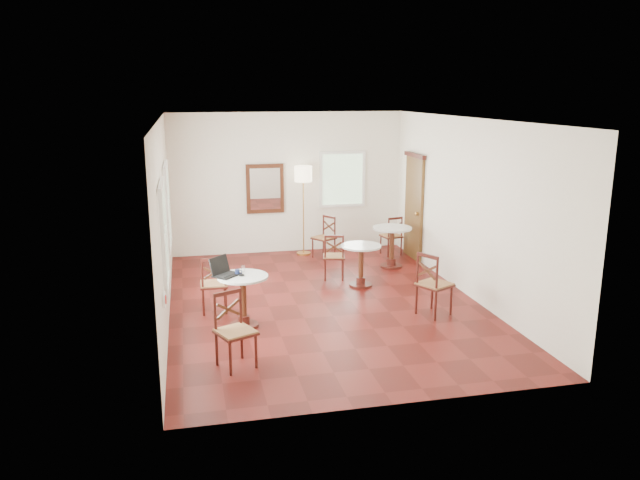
{
  "coord_description": "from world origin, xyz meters",
  "views": [
    {
      "loc": [
        -2.15,
        -9.43,
        3.42
      ],
      "look_at": [
        0.0,
        0.3,
        1.0
      ],
      "focal_mm": 34.51,
      "sensor_mm": 36.0,
      "label": 1
    }
  ],
  "objects_px": {
    "cafe_table_back": "(392,242)",
    "chair_near_b": "(235,330)",
    "cafe_table_mid": "(361,261)",
    "power_adapter": "(231,336)",
    "chair_mid_b": "(433,284)",
    "floor_lamp": "(303,180)",
    "navy_mug": "(238,272)",
    "chair_back_b": "(324,237)",
    "water_glass": "(243,269)",
    "laptop": "(224,271)",
    "chair_near_a": "(214,284)",
    "chair_back_a": "(392,236)",
    "mouse": "(242,275)",
    "cafe_table_near": "(243,295)",
    "chair_mid_a": "(334,256)"
  },
  "relations": [
    {
      "from": "cafe_table_back",
      "to": "power_adapter",
      "type": "height_order",
      "value": "cafe_table_back"
    },
    {
      "from": "chair_mid_b",
      "to": "floor_lamp",
      "type": "relative_size",
      "value": 0.53
    },
    {
      "from": "floor_lamp",
      "to": "navy_mug",
      "type": "height_order",
      "value": "floor_lamp"
    },
    {
      "from": "cafe_table_back",
      "to": "chair_near_b",
      "type": "xyz_separation_m",
      "value": [
        -3.42,
        -3.9,
        -0.02
      ]
    },
    {
      "from": "water_glass",
      "to": "power_adapter",
      "type": "height_order",
      "value": "water_glass"
    },
    {
      "from": "chair_mid_b",
      "to": "navy_mug",
      "type": "relative_size",
      "value": 9.49
    },
    {
      "from": "laptop",
      "to": "mouse",
      "type": "height_order",
      "value": "laptop"
    },
    {
      "from": "chair_back_b",
      "to": "floor_lamp",
      "type": "relative_size",
      "value": 0.46
    },
    {
      "from": "mouse",
      "to": "chair_mid_b",
      "type": "bearing_deg",
      "value": -2.13
    },
    {
      "from": "chair_near_b",
      "to": "water_glass",
      "type": "xyz_separation_m",
      "value": [
        0.27,
        1.54,
        0.36
      ]
    },
    {
      "from": "mouse",
      "to": "cafe_table_back",
      "type": "bearing_deg",
      "value": 39.1
    },
    {
      "from": "cafe_table_near",
      "to": "floor_lamp",
      "type": "bearing_deg",
      "value": 66.99
    },
    {
      "from": "laptop",
      "to": "mouse",
      "type": "bearing_deg",
      "value": -69.39
    },
    {
      "from": "floor_lamp",
      "to": "water_glass",
      "type": "relative_size",
      "value": 20.09
    },
    {
      "from": "chair_back_a",
      "to": "mouse",
      "type": "xyz_separation_m",
      "value": [
        -3.51,
        -3.49,
        0.39
      ]
    },
    {
      "from": "chair_back_a",
      "to": "laptop",
      "type": "distance_m",
      "value": 5.08
    },
    {
      "from": "chair_mid_a",
      "to": "floor_lamp",
      "type": "xyz_separation_m",
      "value": [
        -0.21,
        1.87,
        1.18
      ]
    },
    {
      "from": "laptop",
      "to": "cafe_table_mid",
      "type": "bearing_deg",
      "value": -16.3
    },
    {
      "from": "chair_mid_b",
      "to": "chair_back_a",
      "type": "relative_size",
      "value": 1.2
    },
    {
      "from": "cafe_table_near",
      "to": "chair_back_a",
      "type": "relative_size",
      "value": 0.94
    },
    {
      "from": "chair_near_a",
      "to": "chair_back_b",
      "type": "height_order",
      "value": "chair_near_a"
    },
    {
      "from": "chair_near_b",
      "to": "power_adapter",
      "type": "xyz_separation_m",
      "value": [
        0.02,
        0.96,
        -0.46
      ]
    },
    {
      "from": "chair_back_a",
      "to": "chair_back_b",
      "type": "xyz_separation_m",
      "value": [
        -1.45,
        0.11,
        0.01
      ]
    },
    {
      "from": "chair_near_a",
      "to": "power_adapter",
      "type": "xyz_separation_m",
      "value": [
        0.17,
        -1.11,
        -0.44
      ]
    },
    {
      "from": "chair_near_a",
      "to": "chair_mid_b",
      "type": "bearing_deg",
      "value": 165.86
    },
    {
      "from": "cafe_table_back",
      "to": "navy_mug",
      "type": "relative_size",
      "value": 7.64
    },
    {
      "from": "chair_mid_b",
      "to": "power_adapter",
      "type": "relative_size",
      "value": 11.57
    },
    {
      "from": "cafe_table_back",
      "to": "navy_mug",
      "type": "bearing_deg",
      "value": -142.33
    },
    {
      "from": "chair_near_a",
      "to": "water_glass",
      "type": "height_order",
      "value": "chair_near_a"
    },
    {
      "from": "floor_lamp",
      "to": "mouse",
      "type": "height_order",
      "value": "floor_lamp"
    },
    {
      "from": "cafe_table_near",
      "to": "laptop",
      "type": "bearing_deg",
      "value": 163.45
    },
    {
      "from": "cafe_table_mid",
      "to": "power_adapter",
      "type": "relative_size",
      "value": 8.7
    },
    {
      "from": "laptop",
      "to": "navy_mug",
      "type": "relative_size",
      "value": 4.62
    },
    {
      "from": "cafe_table_mid",
      "to": "chair_near_a",
      "type": "bearing_deg",
      "value": -163.56
    },
    {
      "from": "cafe_table_near",
      "to": "cafe_table_mid",
      "type": "height_order",
      "value": "cafe_table_near"
    },
    {
      "from": "cafe_table_near",
      "to": "chair_near_a",
      "type": "height_order",
      "value": "chair_near_a"
    },
    {
      "from": "chair_back_a",
      "to": "cafe_table_mid",
      "type": "bearing_deg",
      "value": 46.07
    },
    {
      "from": "chair_back_a",
      "to": "chair_back_b",
      "type": "height_order",
      "value": "chair_back_b"
    },
    {
      "from": "chair_back_b",
      "to": "water_glass",
      "type": "distance_m",
      "value": 3.95
    },
    {
      "from": "cafe_table_back",
      "to": "laptop",
      "type": "relative_size",
      "value": 1.66
    },
    {
      "from": "chair_back_b",
      "to": "navy_mug",
      "type": "distance_m",
      "value": 4.13
    },
    {
      "from": "chair_back_b",
      "to": "laptop",
      "type": "xyz_separation_m",
      "value": [
        -2.31,
        -3.5,
        0.42
      ]
    },
    {
      "from": "cafe_table_near",
      "to": "chair_mid_a",
      "type": "distance_m",
      "value": 2.79
    },
    {
      "from": "chair_mid_b",
      "to": "floor_lamp",
      "type": "distance_m",
      "value": 4.4
    },
    {
      "from": "cafe_table_mid",
      "to": "chair_mid_a",
      "type": "height_order",
      "value": "chair_mid_a"
    },
    {
      "from": "chair_near_a",
      "to": "laptop",
      "type": "bearing_deg",
      "value": 101.58
    },
    {
      "from": "chair_near_a",
      "to": "chair_mid_a",
      "type": "bearing_deg",
      "value": -149.16
    },
    {
      "from": "chair_near_b",
      "to": "floor_lamp",
      "type": "distance_m",
      "value": 5.71
    },
    {
      "from": "floor_lamp",
      "to": "power_adapter",
      "type": "distance_m",
      "value": 4.96
    },
    {
      "from": "cafe_table_back",
      "to": "chair_near_a",
      "type": "xyz_separation_m",
      "value": [
        -3.58,
        -1.83,
        -0.04
      ]
    }
  ]
}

